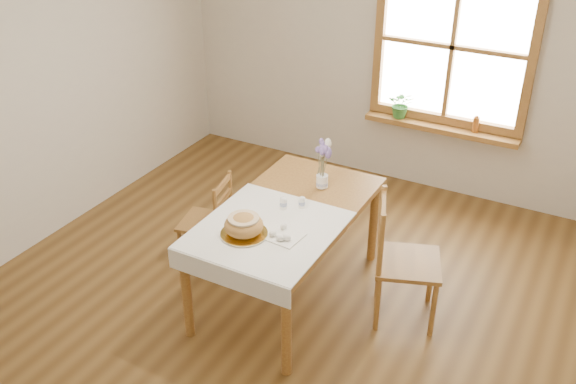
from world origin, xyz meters
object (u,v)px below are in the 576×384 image
at_px(bread_plate, 244,234).
at_px(flower_vase, 322,182).
at_px(chair_right, 408,261).
at_px(dining_table, 288,220).
at_px(chair_left, 205,221).

bearing_deg(bread_plate, flower_vase, 78.94).
bearing_deg(flower_vase, bread_plate, -101.06).
relative_size(chair_right, flower_vase, 9.70).
bearing_deg(chair_right, dining_table, 82.15).
relative_size(dining_table, chair_right, 1.66).
xyz_separation_m(chair_left, chair_right, (1.65, 0.14, 0.08)).
xyz_separation_m(dining_table, bread_plate, (-0.10, -0.44, 0.10)).
bearing_deg(dining_table, chair_left, 176.46).
xyz_separation_m(chair_right, flower_vase, (-0.80, 0.23, 0.32)).
relative_size(bread_plate, flower_vase, 3.11).
height_order(chair_right, flower_vase, chair_right).
height_order(dining_table, bread_plate, bread_plate).
xyz_separation_m(bread_plate, flower_vase, (0.17, 0.85, 0.03)).
distance_m(dining_table, chair_left, 0.83).
bearing_deg(chair_left, dining_table, 74.20).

